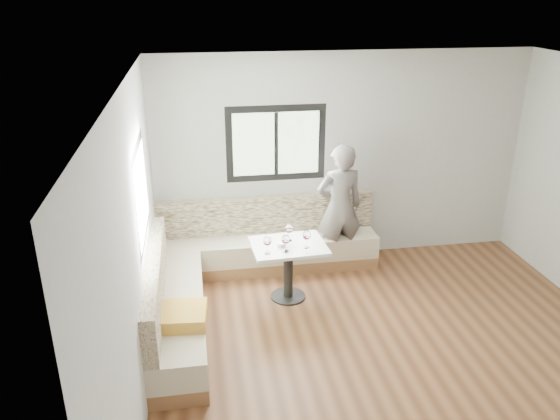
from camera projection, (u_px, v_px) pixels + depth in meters
name	position (u px, v px, depth m)	size (l,w,h in m)	color
room	(404.00, 233.00, 5.04)	(5.01, 5.01, 2.81)	brown
banquette	(231.00, 270.00, 6.63)	(2.90, 2.80, 0.95)	#996942
table	(288.00, 258.00, 6.49)	(0.90, 0.72, 0.71)	black
person	(339.00, 207.00, 7.13)	(0.62, 0.41, 1.70)	#665F5C
olive_ramekin	(282.00, 244.00, 6.38)	(0.11, 0.11, 0.04)	white
wine_glass_a	(267.00, 241.00, 6.15)	(0.10, 0.10, 0.21)	white
wine_glass_b	(286.00, 240.00, 6.19)	(0.10, 0.10, 0.21)	white
wine_glass_c	(307.00, 236.00, 6.29)	(0.10, 0.10, 0.21)	white
wine_glass_d	(289.00, 229.00, 6.46)	(0.10, 0.10, 0.21)	white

